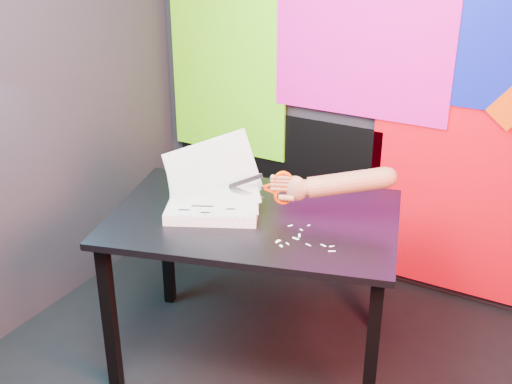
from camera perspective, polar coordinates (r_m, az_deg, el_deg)
The scene contains 7 objects.
room at distance 1.96m, azimuth 1.16°, elevation 5.72°, with size 3.01×3.01×2.71m.
backdrop at distance 3.37m, azimuth 13.96°, elevation 6.02°, with size 2.88×0.05×2.08m.
work_table at distance 2.80m, azimuth -0.16°, elevation -3.64°, with size 1.40×1.12×0.75m.
printout_stack at distance 2.78m, azimuth -3.83°, elevation -1.17°, with size 0.49×0.43×0.36m.
scissors at distance 2.70m, azimuth 2.03°, elevation 0.37°, with size 0.25×0.12×0.16m.
hand_forearm at distance 2.70m, azimuth 7.39°, elevation 0.76°, with size 0.47×0.25×0.16m.
paper_clippings at distance 2.56m, azimuth 3.99°, elevation -4.27°, with size 0.26×0.23×0.00m.
Camera 1 is at (0.88, -1.64, 1.98)m, focal length 45.00 mm.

